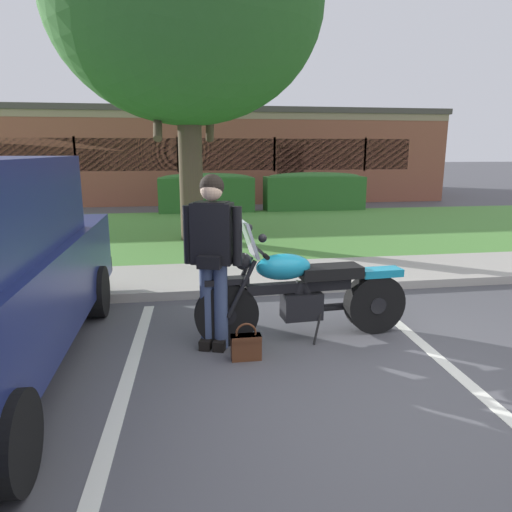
{
  "coord_description": "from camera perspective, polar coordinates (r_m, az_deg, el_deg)",
  "views": [
    {
      "loc": [
        -1.5,
        -3.28,
        1.92
      ],
      "look_at": [
        -0.77,
        1.33,
        0.85
      ],
      "focal_mm": 32.55,
      "sensor_mm": 36.0,
      "label": 1
    }
  ],
  "objects": [
    {
      "name": "grass_lawn",
      "position": [
        11.25,
        -1.22,
        3.21
      ],
      "size": [
        60.0,
        6.84,
        0.06
      ],
      "primitive_type": "cube",
      "color": "#518E3D",
      "rests_on": "ground"
    },
    {
      "name": "shade_tree",
      "position": [
        10.23,
        -8.63,
        28.17
      ],
      "size": [
        5.32,
        5.32,
        6.92
      ],
      "color": "#4C3D2D",
      "rests_on": "ground"
    },
    {
      "name": "rider_person",
      "position": [
        4.44,
        -5.35,
        0.78
      ],
      "size": [
        0.55,
        0.37,
        1.7
      ],
      "color": "black",
      "rests_on": "ground"
    },
    {
      "name": "ground_plane",
      "position": [
        4.09,
        14.18,
        -15.54
      ],
      "size": [
        140.0,
        140.0,
        0.0
      ],
      "primitive_type": "plane",
      "color": "#4C4C51"
    },
    {
      "name": "concrete_walk",
      "position": [
        7.23,
        3.26,
        -2.2
      ],
      "size": [
        60.0,
        1.5,
        0.08
      ],
      "primitive_type": "cube",
      "color": "#ADA89E",
      "rests_on": "ground"
    },
    {
      "name": "brick_building",
      "position": [
        21.48,
        -9.48,
        12.15
      ],
      "size": [
        20.21,
        9.86,
        3.42
      ],
      "color": "#93513D",
      "rests_on": "ground"
    },
    {
      "name": "handbag",
      "position": [
        4.41,
        -1.23,
        -10.85
      ],
      "size": [
        0.28,
        0.13,
        0.36
      ],
      "color": "#562D19",
      "rests_on": "ground"
    },
    {
      "name": "hedge_center_left",
      "position": [
        15.1,
        7.13,
        7.96
      ],
      "size": [
        3.17,
        0.9,
        1.24
      ],
      "color": "#336B2D",
      "rests_on": "ground"
    },
    {
      "name": "motorcycle",
      "position": [
        4.82,
        6.75,
        -4.46
      ],
      "size": [
        2.24,
        0.82,
        1.26
      ],
      "color": "black",
      "rests_on": "ground"
    },
    {
      "name": "stall_stripe_0",
      "position": [
        4.01,
        -16.1,
        -16.18
      ],
      "size": [
        0.26,
        4.4,
        0.01
      ],
      "primitive_type": "cube",
      "rotation": [
        0.0,
        0.0,
        -0.03
      ],
      "color": "silver",
      "rests_on": "ground"
    },
    {
      "name": "stall_stripe_1",
      "position": [
        4.61,
        23.02,
        -12.76
      ],
      "size": [
        0.26,
        4.4,
        0.01
      ],
      "primitive_type": "cube",
      "rotation": [
        0.0,
        0.0,
        -0.03
      ],
      "color": "silver",
      "rests_on": "ground"
    },
    {
      "name": "hedge_left",
      "position": [
        14.53,
        -6.12,
        7.8
      ],
      "size": [
        2.91,
        0.9,
        1.24
      ],
      "color": "#336B2D",
      "rests_on": "ground"
    },
    {
      "name": "curb_strip",
      "position": [
        6.43,
        4.87,
        -3.97
      ],
      "size": [
        60.0,
        0.2,
        0.12
      ],
      "primitive_type": "cube",
      "color": "#ADA89E",
      "rests_on": "ground"
    }
  ]
}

